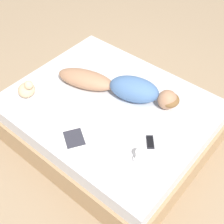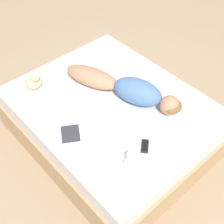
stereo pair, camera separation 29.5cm
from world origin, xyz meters
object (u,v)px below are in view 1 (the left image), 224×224
(cell_phone, at_px, (150,142))
(person, at_px, (121,87))
(open_magazine, at_px, (87,135))
(coffee_mug, at_px, (140,155))

(cell_phone, bearing_deg, person, -68.45)
(person, bearing_deg, open_magazine, -9.08)
(open_magazine, relative_size, cell_phone, 3.80)
(person, xyz_separation_m, coffee_mug, (0.52, 0.61, -0.06))
(coffee_mug, relative_size, cell_phone, 0.73)
(coffee_mug, bearing_deg, cell_phone, -172.03)
(person, bearing_deg, cell_phone, 42.97)
(coffee_mug, bearing_deg, open_magazine, -79.05)
(open_magazine, bearing_deg, person, -138.65)
(cell_phone, bearing_deg, coffee_mug, 57.83)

